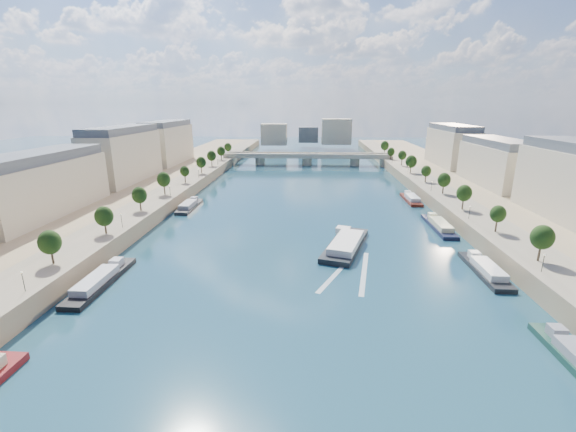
# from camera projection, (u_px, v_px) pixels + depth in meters

# --- Properties ---
(ground) EXTENTS (700.00, 700.00, 0.00)m
(ground) POSITION_uv_depth(u_px,v_px,m) (303.00, 218.00, 140.08)
(ground) COLOR #0D283B
(ground) RESTS_ON ground
(quay_left) EXTENTS (44.00, 520.00, 5.00)m
(quay_left) POSITION_uv_depth(u_px,v_px,m) (110.00, 208.00, 143.42)
(quay_left) COLOR #9E8460
(quay_left) RESTS_ON ground
(quay_right) EXTENTS (44.00, 520.00, 5.00)m
(quay_right) POSITION_uv_depth(u_px,v_px,m) (508.00, 215.00, 135.34)
(quay_right) COLOR #9E8460
(quay_right) RESTS_ON ground
(pave_left) EXTENTS (14.00, 520.00, 0.10)m
(pave_left) POSITION_uv_depth(u_px,v_px,m) (149.00, 202.00, 141.86)
(pave_left) COLOR gray
(pave_left) RESTS_ON quay_left
(pave_right) EXTENTS (14.00, 520.00, 0.10)m
(pave_right) POSITION_uv_depth(u_px,v_px,m) (465.00, 207.00, 135.46)
(pave_right) COLOR gray
(pave_right) RESTS_ON quay_right
(trees_left) EXTENTS (4.80, 268.80, 8.26)m
(trees_left) POSITION_uv_depth(u_px,v_px,m) (155.00, 187.00, 142.14)
(trees_left) COLOR #382B1E
(trees_left) RESTS_ON ground
(trees_right) EXTENTS (4.80, 268.80, 8.26)m
(trees_right) POSITION_uv_depth(u_px,v_px,m) (451.00, 186.00, 143.63)
(trees_right) COLOR #382B1E
(trees_right) RESTS_ON ground
(lamps_left) EXTENTS (0.36, 200.36, 4.28)m
(lamps_left) POSITION_uv_depth(u_px,v_px,m) (149.00, 202.00, 131.26)
(lamps_left) COLOR black
(lamps_left) RESTS_ON ground
(lamps_right) EXTENTS (0.36, 200.36, 4.28)m
(lamps_right) POSITION_uv_depth(u_px,v_px,m) (448.00, 196.00, 139.74)
(lamps_right) COLOR black
(lamps_right) RESTS_ON ground
(buildings_left) EXTENTS (16.00, 226.00, 23.20)m
(buildings_left) POSITION_uv_depth(u_px,v_px,m) (89.00, 166.00, 151.72)
(buildings_left) COLOR beige
(buildings_left) RESTS_ON ground
(buildings_right) EXTENTS (16.00, 226.00, 23.20)m
(buildings_right) POSITION_uv_depth(u_px,v_px,m) (534.00, 170.00, 142.18)
(buildings_right) COLOR beige
(buildings_right) RESTS_ON ground
(skyline) EXTENTS (79.00, 42.00, 22.00)m
(skyline) POSITION_uv_depth(u_px,v_px,m) (312.00, 133.00, 346.09)
(skyline) COLOR beige
(skyline) RESTS_ON ground
(bridge) EXTENTS (112.00, 12.00, 8.15)m
(bridge) POSITION_uv_depth(u_px,v_px,m) (307.00, 158.00, 258.84)
(bridge) COLOR #C1B79E
(bridge) RESTS_ON ground
(tour_barge) EXTENTS (16.44, 30.17, 3.94)m
(tour_barge) POSITION_uv_depth(u_px,v_px,m) (346.00, 244.00, 110.81)
(tour_barge) COLOR black
(tour_barge) RESTS_ON ground
(wake) EXTENTS (15.11, 25.81, 0.04)m
(wake) POSITION_uv_depth(u_px,v_px,m) (351.00, 272.00, 95.24)
(wake) COLOR silver
(wake) RESTS_ON ground
(moored_barges_left) EXTENTS (5.00, 155.83, 3.60)m
(moored_barges_left) POSITION_uv_depth(u_px,v_px,m) (78.00, 300.00, 79.90)
(moored_barges_left) COLOR #181D36
(moored_barges_left) RESTS_ON ground
(moored_barges_right) EXTENTS (5.00, 162.49, 3.60)m
(moored_barges_right) POSITION_uv_depth(u_px,v_px,m) (485.00, 270.00, 94.26)
(moored_barges_right) COLOR black
(moored_barges_right) RESTS_ON ground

